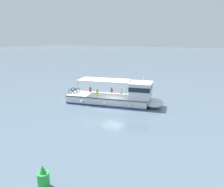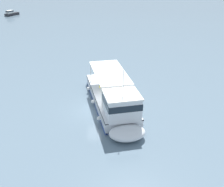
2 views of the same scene
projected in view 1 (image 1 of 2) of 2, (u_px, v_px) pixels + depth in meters
name	position (u px, v px, depth m)	size (l,w,h in m)	color
ground_plane	(113.00, 107.00, 27.95)	(400.00, 400.00, 0.00)	slate
ferry_main	(119.00, 97.00, 28.78)	(13.07, 5.86, 5.32)	silver
channel_buoy	(43.00, 178.00, 12.74)	(0.70, 0.70, 1.40)	green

